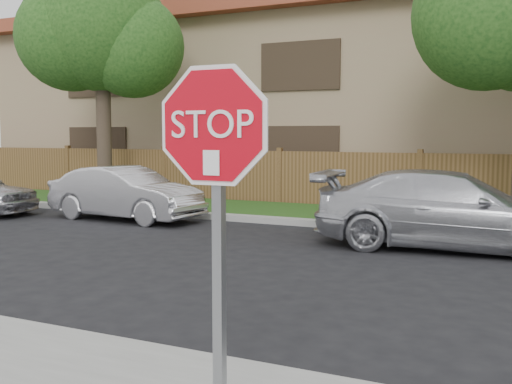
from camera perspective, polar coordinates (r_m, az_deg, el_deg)
The scene contains 9 objects.
ground at distance 5.80m, azimuth -5.69°, elevation -15.70°, with size 90.00×90.00×0.00m, color black.
far_curb at distance 13.24m, azimuth 12.78°, elevation -3.38°, with size 70.00×0.30×0.15m, color gray.
grass_strip at distance 14.84m, azimuth 14.16°, elevation -2.51°, with size 70.00×3.00×0.12m, color #1E4714.
fence at distance 16.32m, azimuth 15.31°, elevation 0.79°, with size 70.00×0.12×1.60m, color #52381C.
apartment_building at distance 21.86m, azimuth 18.08°, elevation 9.04°, with size 35.20×9.20×7.20m.
tree_left at distance 18.71m, azimuth -14.73°, elevation 14.99°, with size 4.80×3.90×7.78m.
stop_sign at distance 3.62m, azimuth -3.93°, elevation 1.24°, with size 1.01×0.13×2.55m.
sedan_left at distance 14.93m, azimuth -12.30°, elevation -0.13°, with size 1.38×3.97×1.31m, color silver.
sedan_right at distance 11.49m, azimuth 18.10°, elevation -1.64°, with size 2.01×4.94×1.43m, color silver.
Camera 1 is at (2.80, -4.63, 2.10)m, focal length 42.00 mm.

